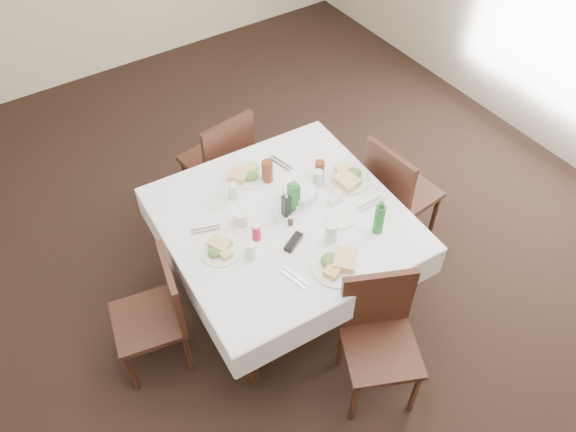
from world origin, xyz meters
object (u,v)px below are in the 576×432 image
object	(u,v)px
water_s	(331,233)
oil_cruet_green	(294,195)
chair_west	(159,309)
bread_basket	(300,194)
water_w	(250,251)
chair_south	(378,330)
chair_east	(396,189)
coffee_mug	(241,219)
oil_cruet_dark	(286,205)
ketchup_bottle	(256,233)
water_n	(233,191)
chair_north	(222,158)
green_bottle	(379,219)
dining_table	(283,225)
water_e	(318,178)

from	to	relation	value
water_s	oil_cruet_green	bearing A→B (deg)	95.95
chair_west	bread_basket	bearing A→B (deg)	4.98
water_w	oil_cruet_green	xyz separation A→B (m)	(0.43, 0.19, 0.05)
chair_south	chair_east	world-z (taller)	chair_east
chair_east	coffee_mug	world-z (taller)	chair_east
chair_west	oil_cruet_dark	bearing A→B (deg)	1.18
water_s	ketchup_bottle	distance (m)	0.45
chair_west	ketchup_bottle	size ratio (longest dim) A/B	7.58
chair_west	water_n	distance (m)	0.86
chair_west	water_w	size ratio (longest dim) A/B	7.53
chair_west	water_w	bearing A→B (deg)	-14.79
chair_north	oil_cruet_dark	xyz separation A→B (m)	(-0.03, -0.93, 0.32)
green_bottle	chair_north	bearing A→B (deg)	104.77
oil_cruet_green	water_n	bearing A→B (deg)	133.43
chair_east	coffee_mug	size ratio (longest dim) A/B	6.68
chair_east	water_n	world-z (taller)	chair_east
coffee_mug	water_s	bearing A→B (deg)	-46.73
chair_east	green_bottle	size ratio (longest dim) A/B	3.80
coffee_mug	ketchup_bottle	bearing A→B (deg)	-83.00
chair_west	chair_east	bearing A→B (deg)	-0.67
dining_table	bread_basket	distance (m)	0.22
water_n	coffee_mug	xyz separation A→B (m)	(-0.07, -0.23, -0.01)
chair_south	coffee_mug	world-z (taller)	chair_south
water_s	ketchup_bottle	world-z (taller)	water_s
chair_south	chair_east	size ratio (longest dim) A/B	0.97
bread_basket	oil_cruet_dark	size ratio (longest dim) A/B	1.13
bread_basket	oil_cruet_green	world-z (taller)	oil_cruet_green
water_s	ketchup_bottle	xyz separation A→B (m)	(-0.36, 0.26, -0.01)
dining_table	oil_cruet_dark	distance (m)	0.16
water_s	oil_cruet_green	world-z (taller)	oil_cruet_green
oil_cruet_green	water_s	bearing A→B (deg)	-84.05
bread_basket	oil_cruet_dark	xyz separation A→B (m)	(-0.15, -0.07, 0.05)
green_bottle	oil_cruet_green	bearing A→B (deg)	125.51
water_n	bread_basket	distance (m)	0.43
chair_north	ketchup_bottle	world-z (taller)	chair_north
chair_south	ketchup_bottle	bearing A→B (deg)	112.49
water_e	water_n	bearing A→B (deg)	158.62
coffee_mug	chair_west	bearing A→B (deg)	-170.83
green_bottle	chair_south	bearing A→B (deg)	-125.74
water_n	green_bottle	world-z (taller)	green_bottle
chair_east	chair_south	bearing A→B (deg)	-135.53
chair_south	chair_west	distance (m)	1.30
oil_cruet_green	ketchup_bottle	size ratio (longest dim) A/B	2.21
water_s	oil_cruet_green	distance (m)	0.35
chair_south	oil_cruet_dark	world-z (taller)	oil_cruet_dark
bread_basket	ketchup_bottle	xyz separation A→B (m)	(-0.41, -0.14, 0.02)
dining_table	ketchup_bottle	world-z (taller)	ketchup_bottle
water_w	coffee_mug	distance (m)	0.27
water_n	oil_cruet_green	size ratio (longest dim) A/B	0.45
chair_west	green_bottle	size ratio (longest dim) A/B	3.54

